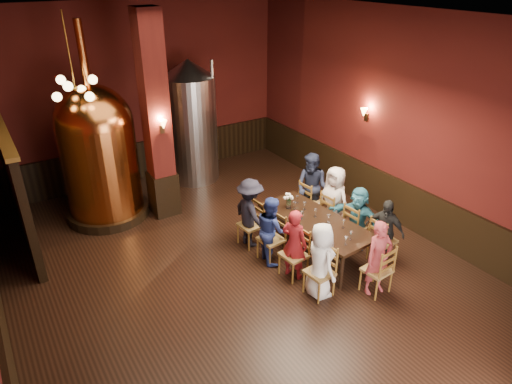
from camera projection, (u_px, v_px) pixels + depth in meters
room at (234, 160)px, 7.73m from camera, size 10.00×10.02×4.50m
wainscot_right at (386, 194)px, 10.42m from camera, size 0.08×9.90×1.00m
wainscot_back at (143, 159)px, 12.26m from camera, size 7.90×0.08×1.00m
wainscot_left at (1, 327)px, 6.63m from camera, size 0.08×9.90×1.00m
column at (156, 119)px, 9.70m from camera, size 0.58×0.58×4.50m
partition at (16, 189)px, 9.09m from camera, size 0.22×3.50×2.40m
pendant_cluster at (75, 88)px, 8.67m from camera, size 0.90×0.90×1.70m
sconce_wall at (367, 114)px, 10.23m from camera, size 0.20×0.20×0.36m
sconce_column at (162, 126)px, 9.50m from camera, size 0.20×0.20×0.36m
dining_table at (315, 222)px, 8.93m from camera, size 1.20×2.48×0.75m
chair_0 at (320, 272)px, 7.87m from camera, size 0.50×0.50×0.92m
person_0 at (320, 261)px, 7.75m from camera, size 0.54×0.75×1.41m
chair_1 at (294, 255)px, 8.34m from camera, size 0.50×0.50×0.92m
person_1 at (294, 244)px, 8.23m from camera, size 0.51×0.60×1.39m
chair_2 at (271, 239)px, 8.81m from camera, size 0.50×0.50×0.92m
person_2 at (271, 229)px, 8.71m from camera, size 0.47×0.72×1.36m
chair_3 at (250, 225)px, 9.28m from camera, size 0.50×0.50×0.92m
person_3 at (250, 213)px, 9.16m from camera, size 0.57×0.96×1.47m
chair_4 at (383, 240)px, 8.79m from camera, size 0.50×0.50×0.92m
person_4 at (384, 231)px, 8.69m from camera, size 0.59×0.84×1.33m
chair_5 at (356, 226)px, 9.26m from camera, size 0.50×0.50×0.92m
person_5 at (357, 217)px, 9.17m from camera, size 0.70×1.27×1.31m
chair_6 at (333, 213)px, 9.73m from camera, size 0.50×0.50×0.92m
person_6 at (334, 201)px, 9.59m from camera, size 0.58×0.80×1.52m
chair_7 at (311, 201)px, 10.20m from camera, size 0.50×0.50×0.92m
person_7 at (312, 188)px, 10.05m from camera, size 0.64×0.86×1.59m
chair_8 at (377, 270)px, 7.94m from camera, size 0.50×0.50×0.92m
person_8 at (379, 258)px, 7.83m from camera, size 0.56×0.41×1.40m
copper_kettle at (99, 152)px, 9.87m from camera, size 1.82×1.82×4.30m
steel_vessel at (191, 122)px, 11.70m from camera, size 1.61×1.61×3.16m
rose_vase at (289, 199)px, 9.21m from camera, size 0.20×0.20×0.34m
wine_glass_0 at (329, 219)px, 8.77m from camera, size 0.07×0.07×0.17m
wine_glass_1 at (316, 229)px, 8.42m from camera, size 0.07×0.07×0.17m
wine_glass_2 at (294, 205)px, 9.25m from camera, size 0.07×0.07×0.17m
wine_glass_3 at (302, 215)px, 8.88m from camera, size 0.07×0.07×0.17m
wine_glass_4 at (346, 241)px, 8.07m from camera, size 0.07×0.07×0.17m
wine_glass_5 at (305, 206)px, 9.22m from camera, size 0.07×0.07×0.17m
wine_glass_6 at (343, 224)px, 8.58m from camera, size 0.07×0.07×0.17m
wine_glass_7 at (315, 213)px, 8.97m from camera, size 0.07×0.07×0.17m
wine_glass_8 at (297, 199)px, 9.48m from camera, size 0.07×0.07×0.17m
wine_glass_9 at (351, 235)px, 8.23m from camera, size 0.07×0.07×0.17m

